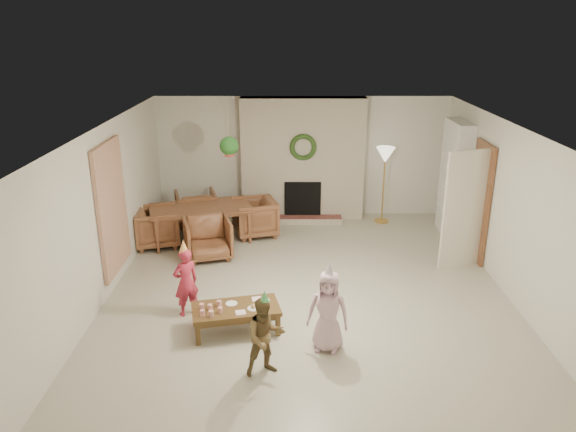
{
  "coord_description": "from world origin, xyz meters",
  "views": [
    {
      "loc": [
        -0.3,
        -7.53,
        3.88
      ],
      "look_at": [
        -0.3,
        0.4,
        1.05
      ],
      "focal_mm": 33.8,
      "sensor_mm": 36.0,
      "label": 1
    }
  ],
  "objects_px": {
    "coffee_table_top": "(236,309)",
    "child_plaid": "(265,337)",
    "dining_chair_near": "(208,238)",
    "dining_table": "(202,224)",
    "dining_chair_far": "(196,209)",
    "child_pink": "(328,311)",
    "dining_chair_right": "(255,217)",
    "dining_chair_left": "(157,227)",
    "child_red": "(186,282)"
  },
  "relations": [
    {
      "from": "coffee_table_top",
      "to": "child_plaid",
      "type": "xyz_separation_m",
      "value": [
        0.43,
        -0.93,
        0.16
      ]
    },
    {
      "from": "dining_chair_near",
      "to": "coffee_table_top",
      "type": "relative_size",
      "value": 0.69
    },
    {
      "from": "dining_chair_near",
      "to": "child_plaid",
      "type": "distance_m",
      "value": 3.52
    },
    {
      "from": "dining_table",
      "to": "dining_chair_far",
      "type": "relative_size",
      "value": 2.34
    },
    {
      "from": "child_pink",
      "to": "dining_chair_right",
      "type": "bearing_deg",
      "value": 120.15
    },
    {
      "from": "dining_chair_right",
      "to": "coffee_table_top",
      "type": "bearing_deg",
      "value": -16.96
    },
    {
      "from": "dining_table",
      "to": "child_pink",
      "type": "bearing_deg",
      "value": -75.8
    },
    {
      "from": "dining_chair_left",
      "to": "dining_chair_right",
      "type": "relative_size",
      "value": 1.0
    },
    {
      "from": "coffee_table_top",
      "to": "child_red",
      "type": "distance_m",
      "value": 0.86
    },
    {
      "from": "dining_table",
      "to": "coffee_table_top",
      "type": "relative_size",
      "value": 1.62
    },
    {
      "from": "dining_table",
      "to": "child_plaid",
      "type": "bearing_deg",
      "value": -87.88
    },
    {
      "from": "child_plaid",
      "to": "dining_chair_left",
      "type": "bearing_deg",
      "value": 99.39
    },
    {
      "from": "coffee_table_top",
      "to": "child_red",
      "type": "bearing_deg",
      "value": 136.6
    },
    {
      "from": "dining_chair_right",
      "to": "child_pink",
      "type": "height_order",
      "value": "child_pink"
    },
    {
      "from": "child_plaid",
      "to": "dining_chair_right",
      "type": "bearing_deg",
      "value": 75.47
    },
    {
      "from": "child_pink",
      "to": "dining_chair_left",
      "type": "bearing_deg",
      "value": 144.48
    },
    {
      "from": "dining_chair_near",
      "to": "dining_chair_left",
      "type": "height_order",
      "value": "same"
    },
    {
      "from": "dining_chair_far",
      "to": "coffee_table_top",
      "type": "height_order",
      "value": "dining_chair_far"
    },
    {
      "from": "dining_chair_near",
      "to": "dining_chair_left",
      "type": "relative_size",
      "value": 1.0
    },
    {
      "from": "dining_chair_near",
      "to": "child_red",
      "type": "distance_m",
      "value": 1.97
    },
    {
      "from": "dining_chair_far",
      "to": "dining_chair_near",
      "type": "bearing_deg",
      "value": 90.0
    },
    {
      "from": "child_plaid",
      "to": "coffee_table_top",
      "type": "bearing_deg",
      "value": 95.33
    },
    {
      "from": "dining_chair_right",
      "to": "child_plaid",
      "type": "distance_m",
      "value": 4.42
    },
    {
      "from": "child_plaid",
      "to": "dining_chair_far",
      "type": "bearing_deg",
      "value": 88.48
    },
    {
      "from": "dining_chair_near",
      "to": "dining_chair_left",
      "type": "xyz_separation_m",
      "value": [
        -1.01,
        0.56,
        0.0
      ]
    },
    {
      "from": "dining_chair_right",
      "to": "child_plaid",
      "type": "height_order",
      "value": "child_plaid"
    },
    {
      "from": "dining_chair_near",
      "to": "child_plaid",
      "type": "relative_size",
      "value": 0.82
    },
    {
      "from": "child_red",
      "to": "dining_table",
      "type": "bearing_deg",
      "value": -120.1
    },
    {
      "from": "dining_chair_right",
      "to": "coffee_table_top",
      "type": "height_order",
      "value": "dining_chair_right"
    },
    {
      "from": "child_pink",
      "to": "child_red",
      "type": "bearing_deg",
      "value": 169.68
    },
    {
      "from": "child_plaid",
      "to": "dining_table",
      "type": "bearing_deg",
      "value": 88.81
    },
    {
      "from": "child_red",
      "to": "child_plaid",
      "type": "bearing_deg",
      "value": 95.88
    },
    {
      "from": "dining_table",
      "to": "coffee_table_top",
      "type": "distance_m",
      "value": 3.32
    },
    {
      "from": "dining_chair_near",
      "to": "child_red",
      "type": "relative_size",
      "value": 0.8
    },
    {
      "from": "dining_chair_near",
      "to": "dining_chair_far",
      "type": "bearing_deg",
      "value": 90.0
    },
    {
      "from": "dining_chair_right",
      "to": "dining_chair_left",
      "type": "bearing_deg",
      "value": -90.0
    },
    {
      "from": "dining_chair_far",
      "to": "coffee_table_top",
      "type": "relative_size",
      "value": 0.69
    },
    {
      "from": "dining_chair_far",
      "to": "child_red",
      "type": "xyz_separation_m",
      "value": [
        0.43,
        -3.53,
        0.14
      ]
    },
    {
      "from": "dining_chair_right",
      "to": "dining_chair_far",
      "type": "bearing_deg",
      "value": -128.66
    },
    {
      "from": "dining_chair_right",
      "to": "child_plaid",
      "type": "bearing_deg",
      "value": -11.22
    },
    {
      "from": "dining_table",
      "to": "dining_chair_left",
      "type": "height_order",
      "value": "dining_chair_left"
    },
    {
      "from": "dining_chair_left",
      "to": "coffee_table_top",
      "type": "relative_size",
      "value": 0.69
    },
    {
      "from": "dining_chair_near",
      "to": "child_pink",
      "type": "height_order",
      "value": "child_pink"
    },
    {
      "from": "dining_chair_left",
      "to": "dining_chair_right",
      "type": "bearing_deg",
      "value": -90.0
    },
    {
      "from": "dining_table",
      "to": "child_red",
      "type": "xyz_separation_m",
      "value": [
        0.2,
        -2.75,
        0.17
      ]
    },
    {
      "from": "dining_chair_right",
      "to": "child_pink",
      "type": "distance_m",
      "value": 4.06
    },
    {
      "from": "dining_chair_near",
      "to": "dining_chair_left",
      "type": "bearing_deg",
      "value": 135.0
    },
    {
      "from": "dining_chair_left",
      "to": "coffee_table_top",
      "type": "height_order",
      "value": "dining_chair_left"
    },
    {
      "from": "dining_table",
      "to": "dining_chair_far",
      "type": "distance_m",
      "value": 0.82
    },
    {
      "from": "dining_chair_far",
      "to": "child_red",
      "type": "distance_m",
      "value": 3.56
    }
  ]
}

